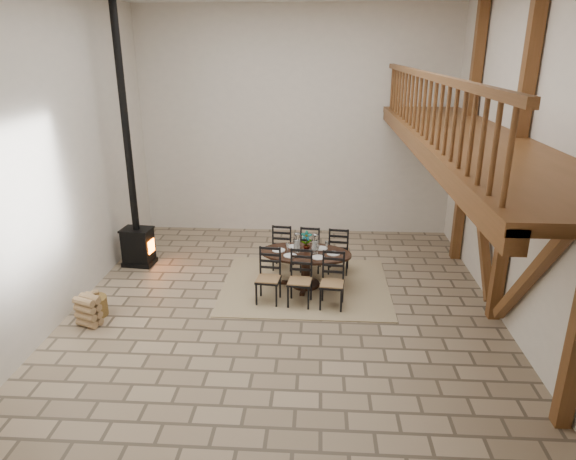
# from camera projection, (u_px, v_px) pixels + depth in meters

# --- Properties ---
(ground) EXTENTS (8.00, 8.00, 0.00)m
(ground) POSITION_uv_depth(u_px,v_px,m) (284.00, 311.00, 8.49)
(ground) COLOR #9B8567
(ground) RESTS_ON ground
(room_shell) EXTENTS (7.02, 8.02, 5.01)m
(room_shell) POSITION_uv_depth(u_px,v_px,m) (365.00, 128.00, 7.41)
(room_shell) COLOR beige
(room_shell) RESTS_ON ground
(rug) EXTENTS (3.00, 2.50, 0.02)m
(rug) POSITION_uv_depth(u_px,v_px,m) (305.00, 286.00, 9.36)
(rug) COLOR tan
(rug) RESTS_ON ground
(dining_table) EXTENTS (1.73, 1.96, 1.05)m
(dining_table) POSITION_uv_depth(u_px,v_px,m) (306.00, 268.00, 9.24)
(dining_table) COLOR black
(dining_table) RESTS_ON ground
(wood_stove) EXTENTS (0.63, 0.51, 5.00)m
(wood_stove) POSITION_uv_depth(u_px,v_px,m) (134.00, 210.00, 9.93)
(wood_stove) COLOR black
(wood_stove) RESTS_ON ground
(log_basket) EXTENTS (0.47, 0.47, 0.39)m
(log_basket) POSITION_uv_depth(u_px,v_px,m) (93.00, 306.00, 8.30)
(log_basket) COLOR brown
(log_basket) RESTS_ON ground
(log_stack) EXTENTS (0.42, 0.36, 0.49)m
(log_stack) POSITION_uv_depth(u_px,v_px,m) (88.00, 311.00, 7.97)
(log_stack) COLOR #A3785B
(log_stack) RESTS_ON ground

